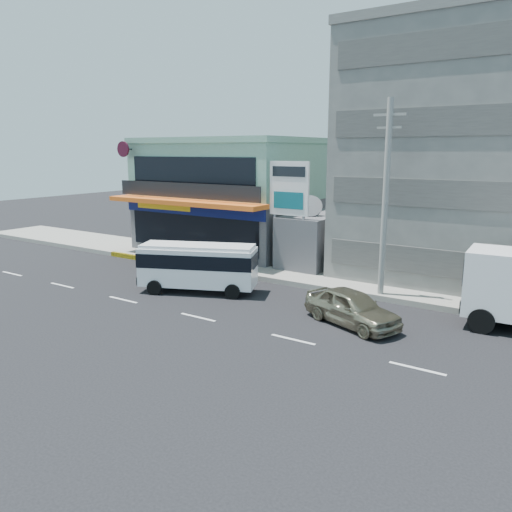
{
  "coord_description": "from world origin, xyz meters",
  "views": [
    {
      "loc": [
        14.25,
        -16.77,
        7.54
      ],
      "look_at": [
        0.45,
        4.17,
        2.2
      ],
      "focal_mm": 35.0,
      "sensor_mm": 36.0,
      "label": 1
    }
  ],
  "objects_px": {
    "satellite_dish": "(310,215)",
    "sedan": "(352,307)",
    "concrete_building": "(501,160)",
    "shop_building": "(234,198)",
    "minibus": "(198,264)",
    "motorcycle_rider": "(219,265)",
    "billboard": "(289,195)",
    "utility_pole_near": "(385,199)"
  },
  "relations": [
    {
      "from": "shop_building",
      "to": "satellite_dish",
      "type": "relative_size",
      "value": 8.27
    },
    {
      "from": "shop_building",
      "to": "billboard",
      "type": "bearing_deg",
      "value": -32.32
    },
    {
      "from": "motorcycle_rider",
      "to": "billboard",
      "type": "bearing_deg",
      "value": 34.44
    },
    {
      "from": "utility_pole_near",
      "to": "sedan",
      "type": "xyz_separation_m",
      "value": [
        0.27,
        -4.44,
        -4.35
      ]
    },
    {
      "from": "satellite_dish",
      "to": "sedan",
      "type": "bearing_deg",
      "value": -52.05
    },
    {
      "from": "concrete_building",
      "to": "sedan",
      "type": "xyz_separation_m",
      "value": [
        -3.73,
        -12.04,
        -6.2
      ]
    },
    {
      "from": "shop_building",
      "to": "concrete_building",
      "type": "xyz_separation_m",
      "value": [
        18.0,
        1.05,
        3.0
      ]
    },
    {
      "from": "billboard",
      "to": "sedan",
      "type": "height_order",
      "value": "billboard"
    },
    {
      "from": "concrete_building",
      "to": "utility_pole_near",
      "type": "xyz_separation_m",
      "value": [
        -4.0,
        -7.6,
        -1.85
      ]
    },
    {
      "from": "concrete_building",
      "to": "minibus",
      "type": "distance_m",
      "value": 18.12
    },
    {
      "from": "utility_pole_near",
      "to": "motorcycle_rider",
      "type": "distance_m",
      "value": 10.97
    },
    {
      "from": "satellite_dish",
      "to": "shop_building",
      "type": "bearing_deg",
      "value": 159.79
    },
    {
      "from": "billboard",
      "to": "minibus",
      "type": "xyz_separation_m",
      "value": [
        -2.21,
        -5.91,
        -3.37
      ]
    },
    {
      "from": "utility_pole_near",
      "to": "concrete_building",
      "type": "bearing_deg",
      "value": 62.24
    },
    {
      "from": "satellite_dish",
      "to": "billboard",
      "type": "distance_m",
      "value": 2.31
    },
    {
      "from": "shop_building",
      "to": "minibus",
      "type": "relative_size",
      "value": 1.9
    },
    {
      "from": "motorcycle_rider",
      "to": "satellite_dish",
      "type": "bearing_deg",
      "value": 46.4
    },
    {
      "from": "satellite_dish",
      "to": "billboard",
      "type": "relative_size",
      "value": 0.22
    },
    {
      "from": "minibus",
      "to": "billboard",
      "type": "bearing_deg",
      "value": 69.55
    },
    {
      "from": "satellite_dish",
      "to": "minibus",
      "type": "relative_size",
      "value": 0.23
    },
    {
      "from": "satellite_dish",
      "to": "motorcycle_rider",
      "type": "height_order",
      "value": "satellite_dish"
    },
    {
      "from": "concrete_building",
      "to": "minibus",
      "type": "height_order",
      "value": "concrete_building"
    },
    {
      "from": "minibus",
      "to": "motorcycle_rider",
      "type": "relative_size",
      "value": 3.21
    },
    {
      "from": "satellite_dish",
      "to": "sedan",
      "type": "distance_m",
      "value": 10.57
    },
    {
      "from": "utility_pole_near",
      "to": "sedan",
      "type": "bearing_deg",
      "value": -86.49
    },
    {
      "from": "concrete_building",
      "to": "sedan",
      "type": "distance_m",
      "value": 14.05
    },
    {
      "from": "satellite_dish",
      "to": "motorcycle_rider",
      "type": "xyz_separation_m",
      "value": [
        -4.0,
        -4.2,
        -2.91
      ]
    },
    {
      "from": "shop_building",
      "to": "minibus",
      "type": "bearing_deg",
      "value": -63.59
    },
    {
      "from": "minibus",
      "to": "motorcycle_rider",
      "type": "xyz_separation_m",
      "value": [
        -1.29,
        3.51,
        -0.89
      ]
    },
    {
      "from": "sedan",
      "to": "motorcycle_rider",
      "type": "height_order",
      "value": "motorcycle_rider"
    },
    {
      "from": "shop_building",
      "to": "utility_pole_near",
      "type": "bearing_deg",
      "value": -25.06
    },
    {
      "from": "utility_pole_near",
      "to": "minibus",
      "type": "distance_m",
      "value": 10.28
    },
    {
      "from": "motorcycle_rider",
      "to": "minibus",
      "type": "bearing_deg",
      "value": -69.79
    },
    {
      "from": "satellite_dish",
      "to": "motorcycle_rider",
      "type": "bearing_deg",
      "value": -133.6
    },
    {
      "from": "billboard",
      "to": "motorcycle_rider",
      "type": "height_order",
      "value": "billboard"
    },
    {
      "from": "sedan",
      "to": "minibus",
      "type": "bearing_deg",
      "value": 109.51
    },
    {
      "from": "concrete_building",
      "to": "satellite_dish",
      "type": "distance_m",
      "value": 11.3
    },
    {
      "from": "satellite_dish",
      "to": "motorcycle_rider",
      "type": "distance_m",
      "value": 6.49
    },
    {
      "from": "satellite_dish",
      "to": "minibus",
      "type": "bearing_deg",
      "value": -109.33
    },
    {
      "from": "minibus",
      "to": "motorcycle_rider",
      "type": "bearing_deg",
      "value": 110.21
    },
    {
      "from": "minibus",
      "to": "satellite_dish",
      "type": "bearing_deg",
      "value": 70.67
    },
    {
      "from": "motorcycle_rider",
      "to": "sedan",
      "type": "bearing_deg",
      "value": -20.51
    }
  ]
}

